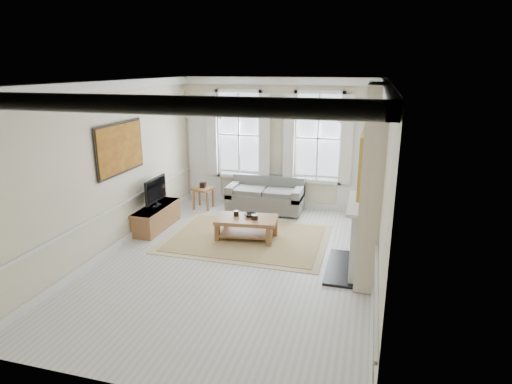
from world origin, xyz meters
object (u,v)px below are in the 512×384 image
(coffee_table, at_px, (247,221))
(tv_stand, at_px, (157,217))
(sofa, at_px, (266,197))
(side_table, at_px, (203,192))

(coffee_table, xyz_separation_m, tv_stand, (-2.21, 0.06, -0.14))
(sofa, relative_size, coffee_table, 1.40)
(side_table, xyz_separation_m, coffee_table, (1.71, -1.73, -0.05))
(tv_stand, bearing_deg, side_table, 73.44)
(coffee_table, height_order, tv_stand, tv_stand)
(sofa, bearing_deg, side_table, -171.11)
(coffee_table, bearing_deg, sofa, 85.71)
(side_table, relative_size, tv_stand, 0.38)
(side_table, xyz_separation_m, tv_stand, (-0.49, -1.66, -0.19))
(side_table, height_order, tv_stand, side_table)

